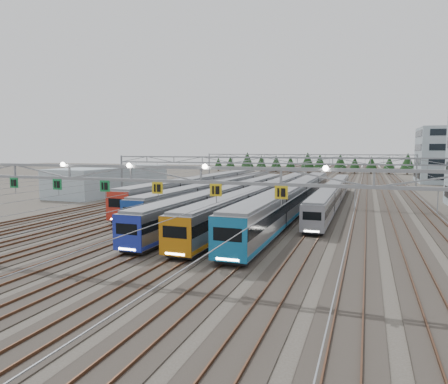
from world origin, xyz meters
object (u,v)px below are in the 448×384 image
(train_b, at_px, (223,191))
(train_f, at_px, (333,194))
(gantry_near, at_px, (130,176))
(west_shed, at_px, (112,180))
(gantry_mid, at_px, (264,166))
(train_c, at_px, (235,196))
(train_e, at_px, (296,197))
(train_d, at_px, (269,195))
(train_a, at_px, (206,187))
(gantry_far, at_px, (304,160))

(train_b, xyz_separation_m, train_f, (18.00, 2.80, -0.19))
(gantry_near, height_order, west_shed, gantry_near)
(train_b, relative_size, west_shed, 1.88)
(train_b, height_order, train_f, train_b)
(gantry_mid, bearing_deg, train_f, 6.60)
(gantry_near, relative_size, west_shed, 1.88)
(train_b, height_order, gantry_near, gantry_near)
(west_shed, bearing_deg, train_f, -5.64)
(train_c, relative_size, train_f, 1.11)
(train_f, relative_size, gantry_mid, 0.92)
(train_c, xyz_separation_m, gantry_near, (2.20, -31.45, 5.03))
(train_e, bearing_deg, train_f, 63.76)
(train_c, relative_size, train_d, 0.90)
(train_d, bearing_deg, gantry_near, -93.80)
(train_a, bearing_deg, train_d, -28.01)
(train_a, height_order, train_c, train_a)
(train_f, bearing_deg, gantry_near, -105.26)
(train_a, relative_size, train_f, 1.07)
(train_d, height_order, west_shed, west_shed)
(train_b, relative_size, train_d, 0.88)
(train_f, height_order, west_shed, west_shed)
(gantry_near, bearing_deg, train_c, 94.01)
(train_b, distance_m, west_shed, 28.54)
(gantry_mid, relative_size, west_shed, 1.88)
(train_c, relative_size, west_shed, 1.92)
(train_b, bearing_deg, gantry_mid, 12.53)
(train_c, distance_m, gantry_far, 53.89)
(train_a, relative_size, train_b, 0.98)
(train_e, height_order, gantry_far, gantry_far)
(train_b, xyz_separation_m, train_d, (9.00, -4.00, 0.00))
(gantry_far, bearing_deg, train_e, -82.72)
(train_e, relative_size, gantry_mid, 1.06)
(train_b, bearing_deg, gantry_near, -80.15)
(train_d, relative_size, gantry_near, 1.14)
(train_a, xyz_separation_m, train_c, (9.00, -10.35, -0.27))
(train_d, relative_size, gantry_mid, 1.14)
(gantry_near, bearing_deg, gantry_mid, 89.93)
(train_e, height_order, train_f, train_e)
(train_a, relative_size, train_d, 0.86)
(train_f, relative_size, gantry_far, 0.92)
(train_a, relative_size, train_c, 0.96)
(gantry_far, bearing_deg, train_a, -104.56)
(gantry_mid, bearing_deg, train_d, -67.74)
(train_c, relative_size, gantry_near, 1.02)
(train_c, bearing_deg, train_a, 131.00)
(train_f, xyz_separation_m, west_shed, (-45.59, 4.50, 0.83))
(west_shed, bearing_deg, train_b, -14.82)
(train_c, distance_m, train_e, 9.04)
(train_a, bearing_deg, train_c, -49.00)
(train_e, distance_m, gantry_mid, 11.13)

